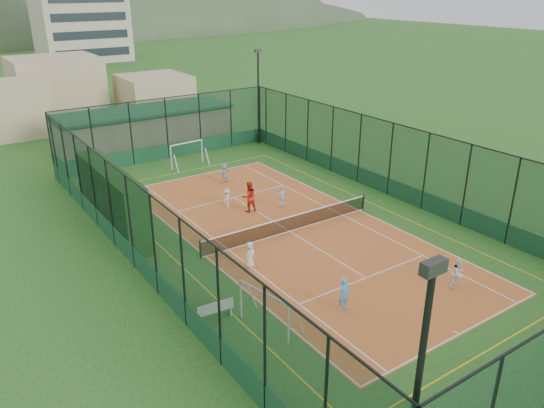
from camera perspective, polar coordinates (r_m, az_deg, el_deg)
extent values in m
plane|color=#1F5A1F|center=(30.95, 1.90, -2.97)|extent=(300.00, 300.00, 0.00)
cube|color=#B05827|center=(30.95, 1.90, -2.96)|extent=(11.17, 23.97, 0.01)
cube|color=black|center=(31.82, -16.84, 0.45)|extent=(1.29, 8.60, 3.76)
imported|color=silver|center=(26.90, -2.41, -5.47)|extent=(0.81, 0.73, 1.39)
imported|color=#53ADEB|center=(23.72, 7.76, -9.57)|extent=(0.60, 0.41, 1.59)
imported|color=white|center=(26.63, 19.40, -7.06)|extent=(0.77, 0.62, 1.49)
imported|color=silver|center=(34.10, -4.88, 0.63)|extent=(0.94, 0.85, 1.26)
imported|color=white|center=(33.98, 1.08, 0.74)|extent=(0.87, 0.51, 1.39)
imported|color=silver|center=(38.41, -5.14, 3.35)|extent=(1.43, 0.87, 1.47)
imported|color=red|center=(33.29, -2.49, 0.80)|extent=(1.06, 0.88, 1.98)
sphere|color=#CCE033|center=(32.31, 3.96, -1.79)|extent=(0.07, 0.07, 0.07)
sphere|color=#CCE033|center=(31.06, -2.70, -2.80)|extent=(0.07, 0.07, 0.07)
sphere|color=#CCE033|center=(29.95, -4.60, -3.87)|extent=(0.07, 0.07, 0.07)
sphere|color=#CCE033|center=(33.51, 2.46, -0.82)|extent=(0.07, 0.07, 0.07)
sphere|color=#CCE033|center=(34.11, 3.78, -0.41)|extent=(0.07, 0.07, 0.07)
sphere|color=#CCE033|center=(31.34, 0.15, -2.53)|extent=(0.07, 0.07, 0.07)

